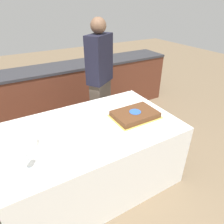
{
  "coord_description": "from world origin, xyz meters",
  "views": [
    {
      "loc": [
        -0.65,
        -1.55,
        1.88
      ],
      "look_at": [
        0.25,
        0.0,
        0.86
      ],
      "focal_mm": 32.0,
      "sensor_mm": 36.0,
      "label": 1
    }
  ],
  "objects_px": {
    "plate_stack": "(25,143)",
    "person_cutting_cake": "(100,82)",
    "wine_glass": "(25,158)",
    "cake": "(135,114)"
  },
  "relations": [
    {
      "from": "wine_glass",
      "to": "person_cutting_cake",
      "type": "distance_m",
      "value": 1.55
    },
    {
      "from": "wine_glass",
      "to": "person_cutting_cake",
      "type": "relative_size",
      "value": 0.1
    },
    {
      "from": "cake",
      "to": "person_cutting_cake",
      "type": "distance_m",
      "value": 0.83
    },
    {
      "from": "cake",
      "to": "wine_glass",
      "type": "bearing_deg",
      "value": -169.13
    },
    {
      "from": "cake",
      "to": "plate_stack",
      "type": "xyz_separation_m",
      "value": [
        -1.12,
        0.08,
        -0.0
      ]
    },
    {
      "from": "plate_stack",
      "to": "person_cutting_cake",
      "type": "distance_m",
      "value": 1.35
    },
    {
      "from": "wine_glass",
      "to": "person_cutting_cake",
      "type": "xyz_separation_m",
      "value": [
        1.15,
        1.04,
        0.01
      ]
    },
    {
      "from": "plate_stack",
      "to": "cake",
      "type": "bearing_deg",
      "value": -4.08
    },
    {
      "from": "cake",
      "to": "person_cutting_cake",
      "type": "bearing_deg",
      "value": 90.0
    },
    {
      "from": "person_cutting_cake",
      "to": "wine_glass",
      "type": "bearing_deg",
      "value": 8.61
    }
  ]
}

